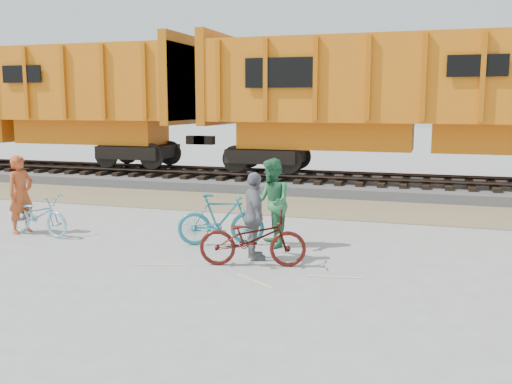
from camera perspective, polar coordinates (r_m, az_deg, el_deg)
ground at (r=10.56m, az=-2.33°, el=-6.61°), size 120.00×120.00×0.00m
gravel_strip at (r=15.72m, az=4.47°, el=-1.46°), size 120.00×3.00×0.02m
ballast_bed at (r=19.08m, az=6.85°, el=0.75°), size 120.00×4.00×0.30m
track at (r=19.04m, az=6.87°, el=1.71°), size 120.00×2.60×0.24m
hopper_car_left at (r=24.13m, az=-22.46°, el=8.64°), size 14.00×3.13×4.65m
hopper_car_center at (r=18.58m, az=16.46°, el=9.08°), size 14.00×3.13×4.65m
bicycle_blue at (r=13.12m, az=-20.96°, el=-2.16°), size 1.76×0.88×0.89m
bicycle_teal at (r=11.40m, az=-3.53°, el=-2.78°), size 1.80×1.03×1.04m
bicycle_maroon at (r=9.95m, az=-0.34°, el=-4.66°), size 1.96×1.06×0.98m
person_solo at (r=13.45m, az=-22.46°, el=-0.21°), size 0.54×0.70×1.71m
person_man at (r=11.21m, az=1.60°, el=-1.10°), size 0.99×1.07×1.76m
person_woman at (r=10.28m, az=-0.19°, el=-2.44°), size 0.80×1.01×1.60m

